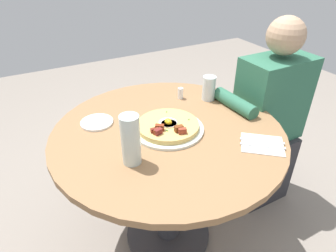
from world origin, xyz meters
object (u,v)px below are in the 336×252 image
(breakfast_pizza, at_px, (168,125))
(water_bottle, at_px, (131,140))
(water_glass, at_px, (209,88))
(bread_plate, at_px, (97,122))
(pizza_plate, at_px, (168,129))
(dining_table, at_px, (168,159))
(knife, at_px, (262,141))
(fork, at_px, (263,146))
(salt_shaker, at_px, (180,93))
(person_seated, at_px, (266,128))

(breakfast_pizza, height_order, water_bottle, water_bottle)
(breakfast_pizza, xyz_separation_m, water_glass, (-0.33, -0.17, 0.04))
(bread_plate, bearing_deg, pizza_plate, 142.06)
(dining_table, xyz_separation_m, knife, (-0.30, 0.27, 0.18))
(dining_table, relative_size, knife, 5.77)
(pizza_plate, height_order, breakfast_pizza, breakfast_pizza)
(pizza_plate, relative_size, fork, 1.77)
(salt_shaker, bearing_deg, person_seated, 155.27)
(person_seated, distance_m, water_glass, 0.45)
(pizza_plate, xyz_separation_m, fork, (-0.28, 0.30, 0.00))
(pizza_plate, xyz_separation_m, water_bottle, (0.23, 0.13, 0.09))
(dining_table, relative_size, person_seated, 0.92)
(dining_table, relative_size, salt_shaker, 17.51)
(salt_shaker, bearing_deg, pizza_plate, 49.67)
(knife, height_order, water_glass, water_glass)
(water_bottle, distance_m, salt_shaker, 0.58)
(breakfast_pizza, bearing_deg, knife, 138.46)
(fork, height_order, salt_shaker, salt_shaker)
(fork, bearing_deg, dining_table, 172.87)
(breakfast_pizza, bearing_deg, dining_table, -119.61)
(water_glass, distance_m, salt_shaker, 0.15)
(dining_table, xyz_separation_m, person_seated, (-0.67, -0.03, -0.04))
(pizza_plate, height_order, fork, pizza_plate)
(pizza_plate, relative_size, salt_shaker, 5.37)
(breakfast_pizza, bearing_deg, water_glass, -153.32)
(person_seated, bearing_deg, water_glass, -21.63)
(breakfast_pizza, relative_size, water_glass, 2.16)
(pizza_plate, bearing_deg, dining_table, 173.66)
(knife, height_order, water_bottle, water_bottle)
(breakfast_pizza, distance_m, fork, 0.41)
(breakfast_pizza, distance_m, water_glass, 0.37)
(dining_table, xyz_separation_m, breakfast_pizza, (0.00, 0.00, 0.19))
(person_seated, bearing_deg, water_bottle, 10.34)
(pizza_plate, distance_m, water_glass, 0.37)
(fork, xyz_separation_m, knife, (-0.02, -0.03, 0.00))
(pizza_plate, xyz_separation_m, bread_plate, (0.26, -0.21, -0.00))
(pizza_plate, bearing_deg, salt_shaker, -130.33)
(person_seated, height_order, breakfast_pizza, person_seated)
(knife, bearing_deg, dining_table, 177.93)
(pizza_plate, height_order, bread_plate, pizza_plate)
(bread_plate, xyz_separation_m, water_glass, (-0.59, 0.04, 0.06))
(dining_table, xyz_separation_m, bread_plate, (0.26, -0.21, 0.17))
(fork, bearing_deg, knife, 90.00)
(person_seated, distance_m, fork, 0.55)
(person_seated, distance_m, pizza_plate, 0.70)
(pizza_plate, height_order, knife, pizza_plate)
(pizza_plate, bearing_deg, knife, 137.96)
(knife, relative_size, water_bottle, 0.89)
(fork, bearing_deg, breakfast_pizza, 173.36)
(knife, distance_m, salt_shaker, 0.52)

